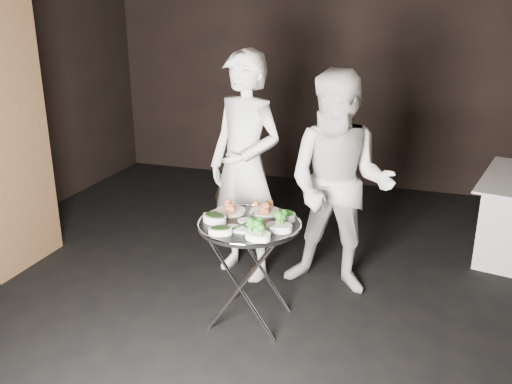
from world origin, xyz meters
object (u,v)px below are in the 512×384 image
(serving_tray, at_px, (249,224))
(waiter_right, at_px, (339,185))
(tray_stand, at_px, (249,269))
(waiter_left, at_px, (245,167))

(serving_tray, distance_m, waiter_right, 0.86)
(tray_stand, relative_size, serving_tray, 1.04)
(tray_stand, bearing_deg, waiter_right, 54.45)
(waiter_left, bearing_deg, tray_stand, -47.26)
(tray_stand, xyz_separation_m, serving_tray, (0.00, 0.00, 0.34))
(tray_stand, bearing_deg, serving_tray, 45.00)
(tray_stand, bearing_deg, waiter_left, 111.39)
(tray_stand, height_order, waiter_right, waiter_right)
(waiter_right, bearing_deg, serving_tray, -122.96)
(serving_tray, xyz_separation_m, waiter_right, (0.50, 0.69, 0.12))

